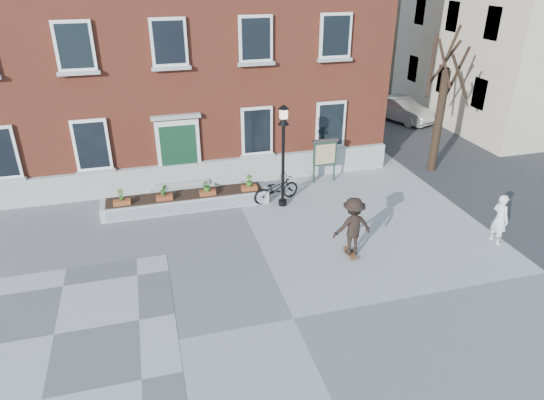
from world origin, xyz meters
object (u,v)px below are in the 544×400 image
object	(u,v)px
bicycle	(276,189)
notice_board	(325,153)
skateboarder	(353,226)
lamp_post	(283,142)
parked_car	(400,109)
bystander	(500,219)

from	to	relation	value
bicycle	notice_board	distance (m)	2.84
skateboarder	lamp_post	bearing A→B (deg)	105.72
bicycle	notice_board	size ratio (longest dim) A/B	1.04
parked_car	bystander	xyz separation A→B (m)	(-3.58, -13.14, 0.19)
bystander	parked_car	bearing A→B (deg)	-20.19
bicycle	bystander	bearing A→B (deg)	-142.62
skateboarder	parked_car	bearing A→B (deg)	55.86
parked_car	lamp_post	distance (m)	13.10
parked_car	notice_board	distance (m)	10.16
bicycle	parked_car	distance (m)	12.79
bicycle	lamp_post	xyz separation A→B (m)	(0.14, -0.43, 2.03)
parked_car	bystander	world-z (taller)	bystander
bystander	skateboarder	size ratio (longest dim) A/B	0.87
notice_board	bicycle	bearing A→B (deg)	-153.30
notice_board	lamp_post	bearing A→B (deg)	-144.19
parked_car	skateboarder	size ratio (longest dim) A/B	2.07
bicycle	bystander	world-z (taller)	bystander
bystander	lamp_post	xyz separation A→B (m)	(-6.07, 4.48, 1.67)
notice_board	skateboarder	xyz separation A→B (m)	(-1.20, -5.59, -0.23)
notice_board	parked_car	bearing A→B (deg)	43.63
bicycle	bystander	size ratio (longest dim) A/B	1.12
lamp_post	skateboarder	bearing A→B (deg)	-74.28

